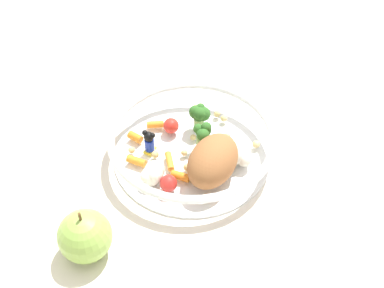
# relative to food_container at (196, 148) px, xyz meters

# --- Properties ---
(ground_plane) EXTENTS (2.40, 2.40, 0.00)m
(ground_plane) POSITION_rel_food_container_xyz_m (-0.01, -0.01, -0.03)
(ground_plane) COLOR silver
(food_container) EXTENTS (0.25, 0.25, 0.07)m
(food_container) POSITION_rel_food_container_xyz_m (0.00, 0.00, 0.00)
(food_container) COLOR white
(food_container) RESTS_ON ground_plane
(loose_apple) EXTENTS (0.07, 0.07, 0.08)m
(loose_apple) POSITION_rel_food_container_xyz_m (0.20, 0.08, 0.00)
(loose_apple) COLOR #8CB74C
(loose_apple) RESTS_ON ground_plane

